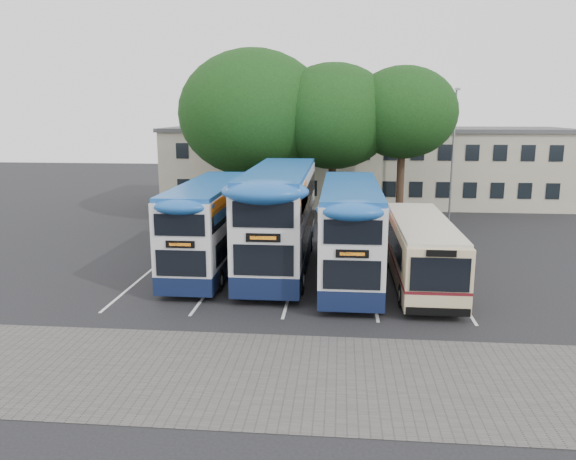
# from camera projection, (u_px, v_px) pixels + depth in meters

# --- Properties ---
(ground) EXTENTS (120.00, 120.00, 0.00)m
(ground) POSITION_uv_depth(u_px,v_px,m) (384.00, 318.00, 20.83)
(ground) COLOR black
(ground) RESTS_ON ground
(paving_strip) EXTENTS (40.00, 6.00, 0.01)m
(paving_strip) POSITION_uv_depth(u_px,v_px,m) (327.00, 378.00, 16.15)
(paving_strip) COLOR #595654
(paving_strip) RESTS_ON ground
(bay_lines) EXTENTS (14.12, 11.00, 0.01)m
(bay_lines) POSITION_uv_depth(u_px,v_px,m) (295.00, 276.00, 26.04)
(bay_lines) COLOR silver
(bay_lines) RESTS_ON ground
(depot_building) EXTENTS (32.40, 8.40, 6.20)m
(depot_building) POSITION_uv_depth(u_px,v_px,m) (361.00, 165.00, 46.46)
(depot_building) COLOR #B0A68E
(depot_building) RESTS_ON ground
(lamp_post) EXTENTS (0.25, 1.05, 9.06)m
(lamp_post) POSITION_uv_depth(u_px,v_px,m) (453.00, 147.00, 38.68)
(lamp_post) COLOR gray
(lamp_post) RESTS_ON ground
(tree_left) EXTENTS (9.89, 9.89, 11.57)m
(tree_left) POSITION_uv_depth(u_px,v_px,m) (253.00, 114.00, 37.20)
(tree_left) COLOR black
(tree_left) RESTS_ON ground
(tree_mid) EXTENTS (8.00, 8.00, 10.59)m
(tree_mid) POSITION_uv_depth(u_px,v_px,m) (333.00, 117.00, 36.32)
(tree_mid) COLOR black
(tree_mid) RESTS_ON ground
(tree_right) EXTENTS (6.88, 6.88, 10.36)m
(tree_right) POSITION_uv_depth(u_px,v_px,m) (403.00, 113.00, 35.68)
(tree_right) COLOR black
(tree_right) RESTS_ON ground
(bus_dd_left) EXTENTS (2.45, 10.13, 4.22)m
(bus_dd_left) POSITION_uv_depth(u_px,v_px,m) (210.00, 222.00, 26.83)
(bus_dd_left) COLOR #0F1939
(bus_dd_left) RESTS_ON ground
(bus_dd_mid) EXTENTS (2.84, 11.71, 4.88)m
(bus_dd_mid) POSITION_uv_depth(u_px,v_px,m) (280.00, 214.00, 27.01)
(bus_dd_mid) COLOR #0F1939
(bus_dd_mid) RESTS_ON ground
(bus_dd_right) EXTENTS (2.54, 10.47, 4.36)m
(bus_dd_right) POSITION_uv_depth(u_px,v_px,m) (350.00, 227.00, 25.22)
(bus_dd_right) COLOR #0F1939
(bus_dd_right) RESTS_ON ground
(bus_single) EXTENTS (2.46, 9.65, 2.88)m
(bus_single) POSITION_uv_depth(u_px,v_px,m) (421.00, 247.00, 24.77)
(bus_single) COLOR beige
(bus_single) RESTS_ON ground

